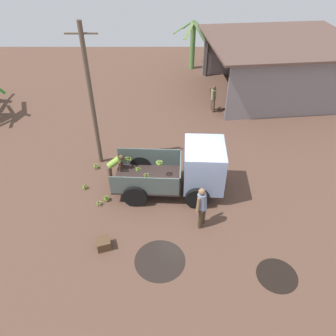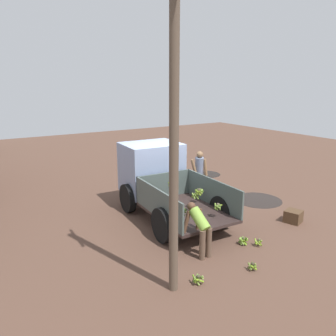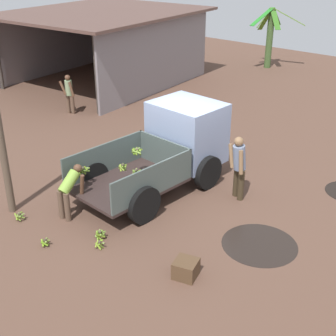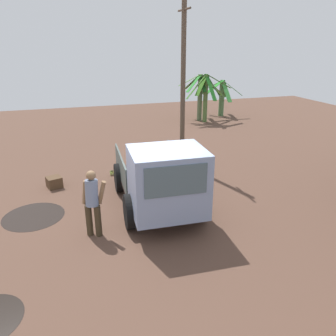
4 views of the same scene
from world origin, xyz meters
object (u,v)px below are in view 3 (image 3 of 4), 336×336
person_worker_loading (69,189)px  banana_bunch_on_ground_0 (20,216)px  person_foreground_visitor (239,165)px  banana_bunch_on_ground_2 (100,234)px  banana_bunch_on_ground_1 (100,244)px  person_bystander_near_shed (69,92)px  wooden_crate_0 (186,269)px  banana_bunch_on_ground_3 (45,242)px  cargo_truck (177,142)px

person_worker_loading → banana_bunch_on_ground_0: 1.37m
person_foreground_visitor → banana_bunch_on_ground_2: size_ratio=6.21×
person_worker_loading → banana_bunch_on_ground_1: (-0.46, -1.54, -0.63)m
person_bystander_near_shed → banana_bunch_on_ground_2: (-4.92, -7.29, -0.74)m
banana_bunch_on_ground_0 → banana_bunch_on_ground_1: size_ratio=1.03×
person_worker_loading → person_bystander_near_shed: bearing=46.7°
banana_bunch_on_ground_2 → wooden_crate_0: wooden_crate_0 is taller
person_bystander_near_shed → banana_bunch_on_ground_0: person_bystander_near_shed is taller
person_foreground_visitor → person_worker_loading: person_foreground_visitor is taller
banana_bunch_on_ground_3 → person_foreground_visitor: bearing=-23.1°
banana_bunch_on_ground_0 → banana_bunch_on_ground_3: 1.36m
cargo_truck → person_worker_loading: 3.28m
cargo_truck → wooden_crate_0: (-3.15, -2.89, -0.95)m
person_worker_loading → cargo_truck: bearing=-16.9°
banana_bunch_on_ground_2 → banana_bunch_on_ground_3: (-0.99, 0.69, -0.00)m
cargo_truck → person_foreground_visitor: (0.20, -1.88, -0.18)m
banana_bunch_on_ground_1 → wooden_crate_0: 2.07m
banana_bunch_on_ground_2 → wooden_crate_0: 2.30m
banana_bunch_on_ground_2 → wooden_crate_0: (0.24, -2.28, 0.07)m
cargo_truck → person_worker_loading: bearing=171.0°
person_bystander_near_shed → banana_bunch_on_ground_3: 8.89m
wooden_crate_0 → banana_bunch_on_ground_2: bearing=96.1°
person_foreground_visitor → banana_bunch_on_ground_1: size_ratio=7.14×
person_foreground_visitor → banana_bunch_on_ground_3: (-4.58, 1.95, -0.84)m
person_bystander_near_shed → banana_bunch_on_ground_1: size_ratio=6.39×
person_worker_loading → banana_bunch_on_ground_0: (-0.96, 0.76, -0.62)m
banana_bunch_on_ground_3 → person_worker_loading: bearing=26.1°
cargo_truck → banana_bunch_on_ground_0: size_ratio=17.72×
banana_bunch_on_ground_0 → banana_bunch_on_ground_3: bearing=-99.6°
person_foreground_visitor → person_bystander_near_shed: size_ratio=1.12×
banana_bunch_on_ground_0 → wooden_crate_0: 4.43m
banana_bunch_on_ground_1 → banana_bunch_on_ground_2: (0.26, 0.27, -0.00)m
person_foreground_visitor → banana_bunch_on_ground_0: (-4.35, 3.30, -0.83)m
person_bystander_near_shed → cargo_truck: bearing=63.2°
banana_bunch_on_ground_1 → cargo_truck: bearing=13.6°
cargo_truck → person_bystander_near_shed: bearing=79.8°
person_worker_loading → banana_bunch_on_ground_1: person_worker_loading is taller
banana_bunch_on_ground_2 → banana_bunch_on_ground_3: 1.21m
person_worker_loading → banana_bunch_on_ground_3: bearing=-159.1°
banana_bunch_on_ground_0 → banana_bunch_on_ground_3: size_ratio=1.10×
cargo_truck → person_foreground_visitor: cargo_truck is taller
person_worker_loading → banana_bunch_on_ground_2: 1.43m
person_bystander_near_shed → banana_bunch_on_ground_1: 9.20m
person_bystander_near_shed → banana_bunch_on_ground_0: (-5.68, -5.26, -0.73)m
person_bystander_near_shed → person_worker_loading: bearing=38.0°
banana_bunch_on_ground_0 → cargo_truck: bearing=-18.9°
banana_bunch_on_ground_3 → banana_bunch_on_ground_0: bearing=80.4°
person_foreground_visitor → person_bystander_near_shed: person_foreground_visitor is taller
person_foreground_visitor → banana_bunch_on_ground_1: (-3.85, 0.99, -0.83)m
person_bystander_near_shed → wooden_crate_0: (-4.67, -9.58, -0.67)m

